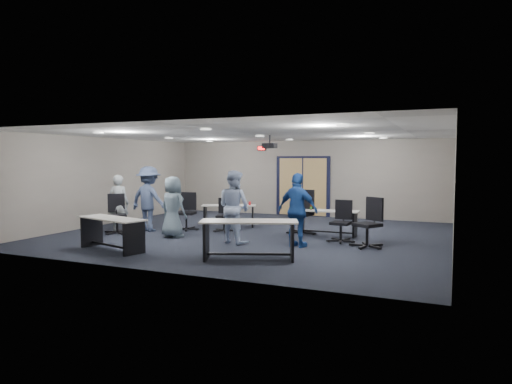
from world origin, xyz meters
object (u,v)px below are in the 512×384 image
at_px(table_front_right, 249,233).
at_px(person_back, 149,199).
at_px(table_front_left, 112,228).
at_px(chair_loose_left, 117,214).
at_px(chair_back_d, 341,221).
at_px(person_navy, 298,210).
at_px(table_back_left, 229,212).
at_px(person_gray, 119,203).
at_px(table_back_right, 327,218).
at_px(chair_back_c, 302,212).
at_px(person_plaid, 173,207).
at_px(person_lightblue, 234,207).
at_px(chair_back_a, 186,211).
at_px(chair_back_b, 224,215).
at_px(chair_loose_right, 367,223).

relative_size(table_front_right, person_back, 1.12).
relative_size(table_front_left, chair_loose_left, 1.74).
height_order(chair_back_d, person_navy, person_navy).
height_order(table_front_left, chair_loose_left, chair_loose_left).
xyz_separation_m(table_back_left, person_back, (-1.68, -1.69, 0.46)).
bearing_deg(table_back_left, person_gray, -160.68).
bearing_deg(table_front_right, chair_back_d, 43.29).
xyz_separation_m(person_gray, person_navy, (5.30, -0.15, 0.06)).
relative_size(table_front_left, table_back_right, 1.14).
relative_size(table_front_right, chair_back_c, 1.72).
bearing_deg(person_back, person_plaid, 157.45).
relative_size(chair_back_d, person_lightblue, 0.58).
distance_m(table_back_left, chair_back_a, 1.39).
bearing_deg(table_back_right, table_front_left, -135.91).
relative_size(table_back_left, chair_back_c, 1.42).
bearing_deg(person_back, chair_loose_left, 58.08).
relative_size(chair_back_c, chair_loose_left, 1.10).
xyz_separation_m(table_front_right, person_plaid, (-2.91, 1.64, 0.25)).
distance_m(chair_back_c, person_plaid, 3.45).
xyz_separation_m(chair_back_a, person_gray, (-1.57, -1.00, 0.26)).
distance_m(table_back_left, person_back, 2.42).
xyz_separation_m(table_back_right, chair_back_b, (-2.82, -0.55, 0.01)).
relative_size(table_back_right, chair_back_d, 1.61).
xyz_separation_m(table_back_left, person_lightblue, (1.34, -2.38, 0.43)).
bearing_deg(chair_back_c, person_plaid, -140.39).
height_order(table_front_left, chair_back_d, chair_back_d).
distance_m(person_plaid, person_back, 1.35).
bearing_deg(table_back_left, person_back, -157.10).
height_order(chair_loose_left, person_navy, person_navy).
relative_size(chair_loose_right, person_navy, 0.67).
bearing_deg(chair_loose_left, chair_back_c, -21.60).
distance_m(table_back_left, chair_back_c, 2.48).
xyz_separation_m(chair_loose_left, person_plaid, (1.72, 0.12, 0.25)).
bearing_deg(table_front_left, chair_back_b, 87.20).
height_order(chair_back_d, chair_loose_right, chair_loose_right).
height_order(table_back_right, person_gray, person_gray).
height_order(chair_back_a, person_back, person_back).
bearing_deg(table_front_left, chair_back_a, 105.60).
height_order(person_plaid, person_navy, person_navy).
distance_m(table_front_right, person_back, 4.70).
bearing_deg(chair_loose_left, person_plaid, -40.48).
relative_size(table_front_right, chair_back_a, 1.91).
relative_size(chair_loose_left, person_back, 0.59).
xyz_separation_m(chair_back_b, person_lightblue, (1.04, -1.47, 0.41)).
bearing_deg(person_back, chair_back_a, -142.74).
xyz_separation_m(person_plaid, person_lightblue, (1.81, -0.09, 0.09)).
xyz_separation_m(chair_back_d, person_gray, (-6.07, -0.87, 0.29)).
height_order(table_back_right, chair_back_b, chair_back_b).
xyz_separation_m(table_back_right, chair_loose_left, (-5.32, -2.05, 0.08)).
bearing_deg(person_gray, table_front_left, 113.21).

